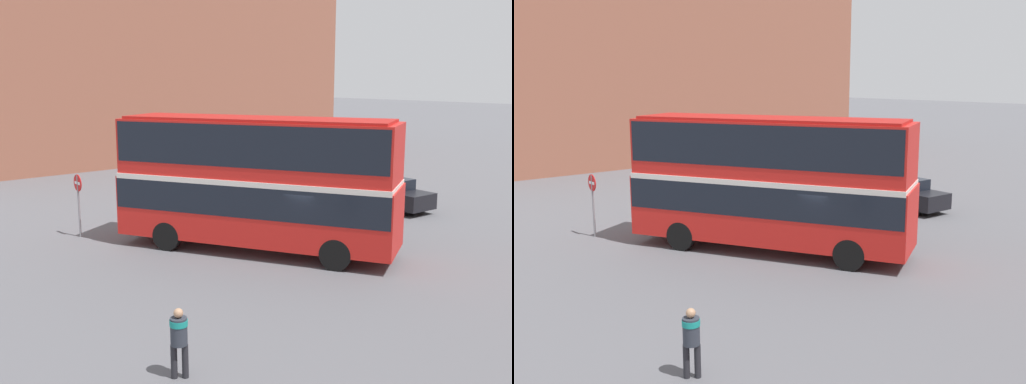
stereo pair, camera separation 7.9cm
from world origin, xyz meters
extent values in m
plane|color=#5B5B60|center=(0.00, 0.00, 0.00)|extent=(240.00, 240.00, 0.00)
cube|color=#935642|center=(-28.08, 10.35, 7.51)|extent=(9.84, 32.82, 15.02)
cube|color=red|center=(-1.65, -0.80, 1.58)|extent=(10.33, 7.17, 2.23)
cube|color=red|center=(-1.65, -0.80, 3.76)|extent=(10.16, 7.03, 2.15)
cube|color=black|center=(-1.65, -0.80, 2.08)|extent=(10.26, 7.15, 1.10)
cube|color=black|center=(-1.65, -0.80, 4.02)|extent=(10.04, 6.99, 1.46)
cube|color=silver|center=(-1.65, -0.80, 2.72)|extent=(10.25, 7.15, 0.20)
cube|color=#B11A15|center=(-1.65, -0.80, 4.89)|extent=(9.67, 6.65, 0.10)
cylinder|color=black|center=(0.72, 1.79, 0.54)|extent=(1.09, 0.78, 1.08)
cylinder|color=black|center=(1.82, -0.26, 0.54)|extent=(1.09, 0.78, 1.08)
cylinder|color=black|center=(-4.93, -1.24, 0.54)|extent=(1.09, 0.78, 1.08)
cylinder|color=black|center=(-3.83, -3.29, 0.54)|extent=(1.09, 0.78, 1.08)
cylinder|color=#232328|center=(4.53, -8.32, 0.38)|extent=(0.14, 0.14, 0.76)
cylinder|color=#232328|center=(4.67, -8.12, 0.38)|extent=(0.14, 0.14, 0.76)
cylinder|color=#2D333D|center=(4.60, -8.22, 1.07)|extent=(0.51, 0.51, 0.60)
cylinder|color=teal|center=(4.60, -8.22, 1.26)|extent=(0.54, 0.54, 0.13)
sphere|color=tan|center=(4.60, -8.22, 1.48)|extent=(0.21, 0.21, 0.21)
cube|color=black|center=(-2.87, 8.78, 0.63)|extent=(4.34, 1.95, 0.76)
cube|color=black|center=(-3.04, 8.79, 1.26)|extent=(2.30, 1.66, 0.51)
cylinder|color=black|center=(-1.51, 9.46, 0.30)|extent=(0.61, 0.26, 0.60)
cylinder|color=black|center=(-1.60, 7.94, 0.30)|extent=(0.61, 0.26, 0.60)
cylinder|color=black|center=(-4.14, 9.62, 0.30)|extent=(0.61, 0.26, 0.60)
cylinder|color=black|center=(-4.23, 8.10, 0.30)|extent=(0.61, 0.26, 0.60)
cylinder|color=gray|center=(-7.71, -4.97, 1.26)|extent=(0.08, 0.08, 2.51)
cylinder|color=red|center=(-7.71, -4.97, 2.21)|extent=(0.68, 0.03, 0.68)
cube|color=white|center=(-7.71, -4.97, 2.21)|extent=(0.48, 0.04, 0.12)
camera|label=1|loc=(14.74, -14.64, 6.40)|focal=42.00mm
camera|label=2|loc=(14.79, -14.58, 6.40)|focal=42.00mm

